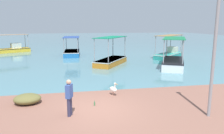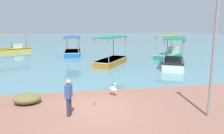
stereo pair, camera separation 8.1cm
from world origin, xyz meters
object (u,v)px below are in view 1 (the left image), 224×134
at_px(fishing_boat_outer, 111,60).
at_px(glass_bottle, 95,104).
at_px(fishing_boat_near_right, 169,53).
at_px(fisherman_standing, 69,97).
at_px(lamp_post, 216,34).
at_px(net_pile, 27,99).
at_px(fishing_boat_far_left, 72,52).
at_px(fishing_boat_far_right, 173,62).
at_px(fishing_boat_center, 7,49).
at_px(pelican, 113,89).

relative_size(fishing_boat_outer, glass_bottle, 18.99).
height_order(fishing_boat_near_right, fisherman_standing, fishing_boat_near_right).
relative_size(lamp_post, net_pile, 4.79).
xyz_separation_m(fishing_boat_outer, fisherman_standing, (-4.11, -12.27, 0.39)).
bearing_deg(fishing_boat_outer, net_pile, -121.51).
bearing_deg(fishing_boat_near_right, glass_bottle, -126.54).
distance_m(fishing_boat_far_left, glass_bottle, 18.57).
xyz_separation_m(fishing_boat_far_left, lamp_post, (6.01, -20.76, 3.21)).
relative_size(fishing_boat_near_right, glass_bottle, 18.24).
xyz_separation_m(fishing_boat_outer, lamp_post, (2.09, -13.46, 3.19)).
bearing_deg(fishing_boat_far_right, fishing_boat_near_right, 68.48).
distance_m(fishing_boat_far_left, fisherman_standing, 19.57).
bearing_deg(fishing_boat_center, glass_bottle, -66.06).
height_order(fishing_boat_far_right, fishing_boat_center, fishing_boat_far_right).
xyz_separation_m(fishing_boat_outer, fishing_boat_far_left, (-3.92, 7.30, -0.02)).
relative_size(pelican, lamp_post, 0.12).
distance_m(lamp_post, net_pile, 9.61).
bearing_deg(fishing_boat_far_right, fisherman_standing, -135.34).
distance_m(fisherman_standing, net_pile, 3.03).
height_order(fishing_boat_far_right, pelican, fishing_boat_far_right).
height_order(fishing_boat_center, lamp_post, lamp_post).
relative_size(fishing_boat_far_right, net_pile, 3.90).
relative_size(net_pile, glass_bottle, 5.16).
distance_m(fishing_boat_center, glass_bottle, 25.67).
relative_size(fishing_boat_near_right, pelican, 6.15).
bearing_deg(net_pile, fishing_boat_outer, 58.49).
bearing_deg(fishing_boat_near_right, fishing_boat_far_left, 161.80).
bearing_deg(fishing_boat_far_right, lamp_post, -107.90).
xyz_separation_m(pelican, fisherman_standing, (-2.50, -2.49, 0.53)).
height_order(fishing_boat_center, pelican, fishing_boat_center).
height_order(fishing_boat_far_left, lamp_post, lamp_post).
height_order(fishing_boat_far_left, fisherman_standing, fishing_boat_far_left).
distance_m(fishing_boat_outer, glass_bottle, 11.61).
relative_size(fishing_boat_center, fishing_boat_near_right, 1.39).
relative_size(fishing_boat_outer, fishing_boat_far_left, 1.08).
bearing_deg(fishing_boat_outer, lamp_post, -81.19).
bearing_deg(lamp_post, fishing_boat_center, 120.92).
relative_size(fishing_boat_far_left, lamp_post, 0.71).
distance_m(fishing_boat_far_left, fishing_boat_center, 10.58).
relative_size(fishing_boat_far_left, fisherman_standing, 2.81).
bearing_deg(pelican, net_pile, -173.70).
distance_m(net_pile, glass_bottle, 3.56).
height_order(pelican, glass_bottle, pelican).
height_order(lamp_post, glass_bottle, lamp_post).
xyz_separation_m(fishing_boat_far_left, pelican, (2.31, -17.07, -0.13)).
relative_size(fishing_boat_outer, fishing_boat_far_right, 0.94).
bearing_deg(lamp_post, net_pile, 159.31).
height_order(fishing_boat_outer, lamp_post, lamp_post).
bearing_deg(fishing_boat_outer, glass_bottle, -104.36).
relative_size(fishing_boat_outer, pelican, 6.41).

